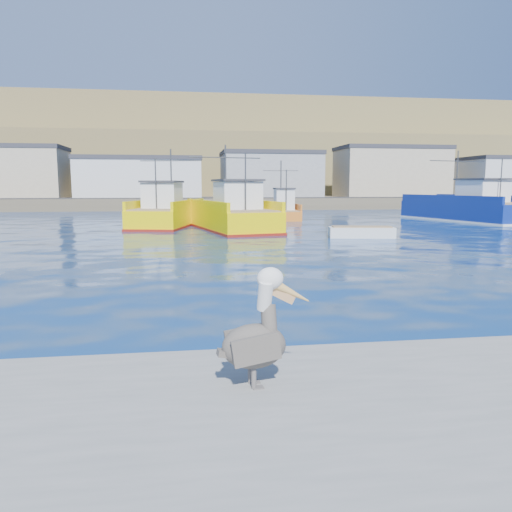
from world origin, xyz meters
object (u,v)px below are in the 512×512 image
Objects in this scene: trawler_blue at (468,209)px; boat_orange at (283,210)px; skiff_mid at (361,233)px; pelican at (257,336)px; trawler_yellow_b at (232,215)px; trawler_yellow_a at (168,213)px; skiff_far at (439,214)px.

boat_orange is at bearing 165.69° from trawler_blue.
skiff_mid is 2.56× the size of pelican.
trawler_yellow_b is 0.88× the size of trawler_blue.
skiff_mid is (1.63, -18.29, -0.68)m from boat_orange.
trawler_yellow_b is at bearing -40.29° from trawler_yellow_a.
trawler_yellow_b is 3.67× the size of skiff_far.
trawler_yellow_a is 0.84× the size of trawler_blue.
pelican is at bearing -113.21° from skiff_mid.
pelican is (-2.63, -31.64, 0.14)m from trawler_yellow_b.
trawler_blue is at bearing -99.78° from skiff_far.
trawler_blue is at bearing 41.36° from skiff_mid.
boat_orange reaches higher than skiff_far.
skiff_far is at bearing 18.87° from trawler_yellow_a.
boat_orange is (-17.37, 4.43, -0.22)m from trawler_blue.
trawler_yellow_a is at bearing -175.33° from trawler_blue.
trawler_yellow_b is 1.87× the size of boat_orange.
trawler_yellow_b is 12.63m from boat_orange.
trawler_blue is (23.56, 6.58, 0.09)m from trawler_yellow_b.
skiff_far is at bearing 30.14° from trawler_yellow_b.
trawler_yellow_b reaches higher than pelican.
trawler_blue reaches higher than boat_orange.
skiff_mid is at bearing -138.64° from trawler_blue.
trawler_yellow_a reaches higher than skiff_far.
trawler_yellow_b is 24.46m from trawler_blue.
pelican is (2.38, -35.88, 0.17)m from trawler_yellow_a.
trawler_blue is 21.00m from skiff_mid.
boat_orange is at bearing -169.53° from skiff_far.
trawler_yellow_a is at bearing 138.04° from skiff_mid.
trawler_yellow_b is at bearing -119.35° from boat_orange.
trawler_blue reaches higher than skiff_far.
pelican is at bearing -94.75° from trawler_yellow_b.
skiff_mid is at bearing -42.98° from trawler_yellow_b.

